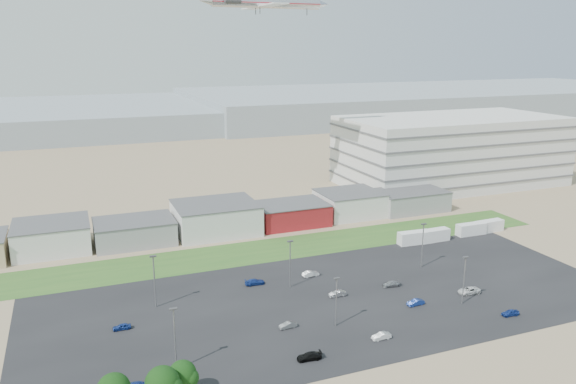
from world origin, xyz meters
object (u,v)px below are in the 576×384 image
parked_car_6 (255,282)px  parked_car_12 (391,284)px  parked_car_0 (469,291)px  parked_car_2 (510,313)px  parked_car_11 (311,274)px  airliner (267,2)px  parked_car_3 (309,356)px  parked_car_1 (416,302)px  parked_car_7 (337,294)px  box_trailer_a (414,238)px  parked_car_5 (122,327)px  parked_car_4 (288,325)px  parked_car_13 (381,336)px

parked_car_6 → parked_car_12: size_ratio=1.11×
parked_car_0 → parked_car_2: 10.99m
parked_car_2 → parked_car_11: size_ratio=0.90×
parked_car_6 → airliner: bearing=-20.5°
parked_car_3 → parked_car_6: bearing=-176.0°
parked_car_1 → parked_car_7: (-12.65, 9.34, 0.00)m
box_trailer_a → parked_car_5: size_ratio=2.69×
parked_car_3 → parked_car_5: parked_car_3 is taller
box_trailer_a → parked_car_7: 39.25m
parked_car_6 → parked_car_11: parked_car_11 is taller
parked_car_4 → parked_car_5: 30.18m
box_trailer_a → parked_car_5: 78.04m
box_trailer_a → parked_car_1: box_trailer_a is taller
airliner → parked_car_1: bearing=-89.5°
parked_car_12 → parked_car_13: (-13.49, -18.70, 0.01)m
parked_car_0 → parked_car_12: (-13.21, 9.03, -0.09)m
parked_car_6 → parked_car_7: parked_car_6 is taller
parked_car_0 → parked_car_13: (-26.70, -9.67, -0.08)m
parked_car_12 → parked_car_2: bearing=41.6°
box_trailer_a → parked_car_0: bearing=-99.6°
parked_car_6 → parked_car_13: 33.16m
parked_car_0 → parked_car_6: (-40.05, 20.68, -0.03)m
parked_car_0 → parked_car_6: parked_car_0 is taller
parked_car_2 → parked_car_5: 72.83m
parked_car_5 → parked_car_11: size_ratio=0.85×
parked_car_0 → parked_car_5: (-68.76, 10.63, -0.11)m
parked_car_5 → parked_car_7: parked_car_7 is taller
box_trailer_a → parked_car_11: box_trailer_a is taller
box_trailer_a → parked_car_13: box_trailer_a is taller
parked_car_3 → parked_car_13: (14.46, 1.47, -0.03)m
parked_car_4 → parked_car_11: 24.32m
parked_car_5 → parked_car_11: bearing=104.8°
parked_car_12 → parked_car_5: bearing=-85.1°
parked_car_5 → parked_car_12: size_ratio=0.84×
parked_car_5 → parked_car_4: bearing=71.2°
parked_car_5 → parked_car_11: parked_car_11 is taller
parked_car_5 → parked_car_7: (42.64, -1.83, 0.05)m
parked_car_0 → parked_car_2: size_ratio=1.37×
parked_car_4 → parked_car_5: (-28.30, 10.50, -0.00)m
parked_car_4 → parked_car_7: size_ratio=0.93×
parked_car_2 → parked_car_7: size_ratio=0.95×
airliner → parked_car_7: size_ratio=11.44×
parked_car_3 → parked_car_13: size_ratio=1.20×
parked_car_6 → parked_car_7: (13.94, -11.88, -0.03)m
parked_car_1 → parked_car_3: parked_car_3 is taller
parked_car_1 → airliner: bearing=178.6°
airliner → parked_car_5: bearing=-128.5°
airliner → parked_car_0: (15.78, -80.06, -61.96)m
airliner → parked_car_7: bearing=-99.4°
parked_car_2 → parked_car_7: 33.39m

